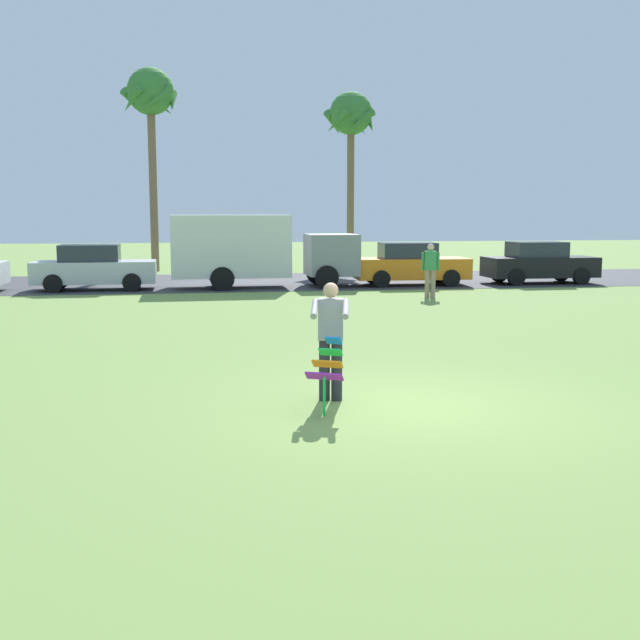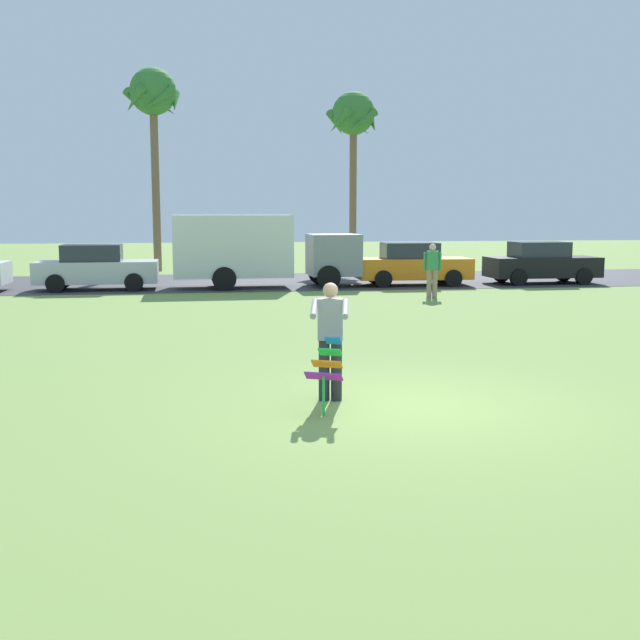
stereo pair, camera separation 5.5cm
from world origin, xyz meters
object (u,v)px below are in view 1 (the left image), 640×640
(parked_car_orange, at_px, (410,265))
(person_walker_near, at_px, (430,269))
(person_kite_flyer, at_px, (331,336))
(kite_held, at_px, (328,366))
(palm_tree_right_near, at_px, (151,101))
(parked_car_black, at_px, (539,263))
(palm_tree_centre_far, at_px, (351,121))
(parked_truck_grey_van, at_px, (253,249))
(parked_car_silver, at_px, (94,268))

(parked_car_orange, relative_size, person_walker_near, 2.46)
(person_kite_flyer, relative_size, kite_held, 1.70)
(palm_tree_right_near, height_order, person_walker_near, palm_tree_right_near)
(parked_car_black, distance_m, palm_tree_centre_far, 13.31)
(parked_truck_grey_van, distance_m, person_walker_near, 6.84)
(person_kite_flyer, relative_size, palm_tree_right_near, 0.19)
(kite_held, relative_size, palm_tree_right_near, 0.11)
(palm_tree_centre_far, bearing_deg, person_kite_flyer, -101.68)
(parked_car_silver, height_order, parked_car_orange, same)
(parked_car_black, bearing_deg, palm_tree_right_near, 149.98)
(parked_car_orange, distance_m, parked_car_black, 5.09)
(parked_truck_grey_van, xyz_separation_m, palm_tree_centre_far, (5.61, 10.38, 5.75))
(parked_car_black, bearing_deg, person_walker_near, -142.84)
(kite_held, xyz_separation_m, parked_car_silver, (-5.33, 17.95, 0.11))
(kite_held, xyz_separation_m, palm_tree_centre_far, (5.87, 28.34, 6.50))
(person_kite_flyer, height_order, parked_car_silver, person_kite_flyer)
(person_kite_flyer, height_order, palm_tree_right_near, palm_tree_right_near)
(palm_tree_centre_far, relative_size, person_walker_near, 4.96)
(kite_held, bearing_deg, parked_car_black, 58.01)
(parked_car_orange, relative_size, palm_tree_centre_far, 0.50)
(parked_car_silver, relative_size, parked_car_black, 1.00)
(kite_held, xyz_separation_m, parked_truck_grey_van, (0.27, 17.95, 0.75))
(parked_car_black, relative_size, palm_tree_centre_far, 0.49)
(person_kite_flyer, distance_m, palm_tree_centre_far, 28.90)
(kite_held, bearing_deg, parked_car_orange, 71.16)
(person_kite_flyer, xyz_separation_m, parked_car_black, (11.05, 17.26, -0.18))
(parked_truck_grey_van, distance_m, palm_tree_right_near, 11.34)
(parked_truck_grey_van, bearing_deg, kite_held, -90.86)
(palm_tree_centre_far, bearing_deg, parked_car_silver, -137.17)
(parked_truck_grey_van, height_order, palm_tree_right_near, palm_tree_right_near)
(parked_car_orange, bearing_deg, person_kite_flyer, -109.07)
(kite_held, bearing_deg, person_walker_near, 67.75)
(parked_car_orange, height_order, person_walker_near, person_walker_near)
(palm_tree_right_near, xyz_separation_m, palm_tree_centre_far, (9.53, 1.79, -0.52))
(parked_car_silver, height_order, palm_tree_right_near, palm_tree_right_near)
(kite_held, distance_m, person_walker_near, 14.81)
(palm_tree_right_near, bearing_deg, kite_held, -82.15)
(kite_held, distance_m, palm_tree_right_near, 27.70)
(parked_car_silver, bearing_deg, person_walker_near, -21.24)
(palm_tree_right_near, relative_size, palm_tree_centre_far, 1.07)
(person_kite_flyer, bearing_deg, parked_car_orange, 70.93)
(person_kite_flyer, xyz_separation_m, person_walker_near, (5.44, 13.01, -0.02))
(person_kite_flyer, distance_m, kite_held, 0.77)
(parked_car_silver, bearing_deg, palm_tree_right_near, 78.99)
(kite_held, relative_size, parked_car_silver, 0.24)
(kite_held, bearing_deg, parked_truck_grey_van, 89.14)
(person_kite_flyer, bearing_deg, parked_car_silver, 107.65)
(parked_truck_grey_van, relative_size, parked_car_orange, 1.58)
(person_kite_flyer, height_order, parked_truck_grey_van, parked_truck_grey_van)
(parked_car_silver, height_order, person_walker_near, person_walker_near)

